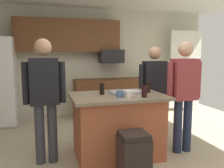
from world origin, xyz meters
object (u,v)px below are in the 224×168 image
mug_blue_stoneware (129,94)px  glass_short_whisky (102,89)px  glass_pilsner (144,91)px  microwave_over_range (111,56)px  kitchen_island (118,125)px  person_guest_left (154,87)px  person_host_foreground (184,89)px  person_elder_center (45,93)px  glass_stout_tall (148,88)px  trash_bin (134,158)px  serving_tray (125,92)px  mug_ceramic_white (120,94)px

mug_blue_stoneware → glass_short_whisky: 0.46m
glass_pilsner → microwave_over_range: bearing=84.1°
kitchen_island → person_guest_left: person_guest_left is taller
person_host_foreground → person_elder_center: bearing=2.0°
kitchen_island → glass_stout_tall: size_ratio=9.00×
glass_stout_tall → person_elder_center: bearing=179.0°
trash_bin → glass_pilsner: bearing=54.6°
person_elder_center → glass_short_whisky: (0.81, 0.02, 0.01)m
glass_stout_tall → serving_tray: size_ratio=0.34×
glass_pilsner → mug_blue_stoneware: bearing=177.3°
person_guest_left → person_elder_center: (-1.85, -0.42, 0.06)m
kitchen_island → person_guest_left: (0.82, 0.49, 0.47)m
kitchen_island → serving_tray: 0.50m
microwave_over_range → glass_short_whisky: (-0.78, -2.22, -0.44)m
mug_ceramic_white → mug_blue_stoneware: bearing=-45.7°
kitchen_island → serving_tray: bearing=21.8°
person_guest_left → serving_tray: person_guest_left is taller
microwave_over_range → glass_pilsner: bearing=-95.9°
person_host_foreground → person_guest_left: (-0.19, 0.63, -0.04)m
serving_tray → kitchen_island: bearing=-158.2°
mug_blue_stoneware → trash_bin: bearing=-102.6°
serving_tray → glass_pilsner: bearing=-64.4°
kitchen_island → person_guest_left: bearing=30.8°
person_guest_left → person_elder_center: 1.89m
kitchen_island → trash_bin: bearing=-92.9°
person_guest_left → glass_short_whisky: 1.12m
person_guest_left → trash_bin: (-0.86, -1.24, -0.64)m
mug_blue_stoneware → glass_stout_tall: glass_stout_tall is taller
microwave_over_range → trash_bin: 3.31m
glass_stout_tall → mug_blue_stoneware: bearing=-143.9°
serving_tray → person_elder_center: bearing=179.3°
mug_ceramic_white → serving_tray: (0.16, 0.23, -0.03)m
glass_pilsner → glass_stout_tall: 0.39m
person_elder_center → kitchen_island: bearing=0.0°
person_host_foreground → glass_stout_tall: size_ratio=11.32×
person_host_foreground → glass_stout_tall: 0.54m
glass_pilsner → person_elder_center: bearing=165.1°
person_elder_center → person_guest_left: bearing=16.7°
glass_short_whisky → microwave_over_range: bearing=70.7°
glass_pilsner → trash_bin: size_ratio=0.26×
person_elder_center → mug_ceramic_white: size_ratio=12.84×
glass_pilsner → mug_ceramic_white: glass_pilsner is taller
glass_short_whisky → mug_blue_stoneware: bearing=-51.5°
kitchen_island → glass_short_whisky: bearing=159.0°
microwave_over_range → glass_stout_tall: bearing=-91.5°
glass_pilsner → mug_ceramic_white: size_ratio=1.20×
person_host_foreground → person_elder_center: size_ratio=0.99×
person_guest_left → kitchen_island: bearing=-0.0°
microwave_over_range → person_host_foreground: (0.45, -2.44, -0.46)m
mug_ceramic_white → trash_bin: (-0.01, -0.57, -0.68)m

